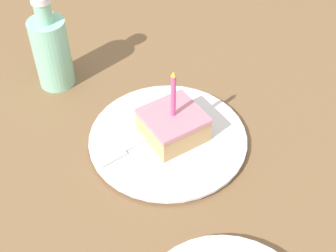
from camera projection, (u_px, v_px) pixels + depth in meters
The scene contains 5 objects.
ground_plane at pixel (172, 154), 0.79m from camera, with size 2.40×2.40×0.04m.
plate at pixel (168, 139), 0.78m from camera, with size 0.26×0.26×0.01m.
cake_slice at pixel (173, 125), 0.76m from camera, with size 0.09×0.09×0.13m.
fork at pixel (135, 143), 0.76m from camera, with size 0.03×0.16×0.00m.
bottle at pixel (51, 50), 0.84m from camera, with size 0.07×0.07×0.18m.
Camera 1 is at (-0.44, 0.29, 0.58)m, focal length 50.00 mm.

